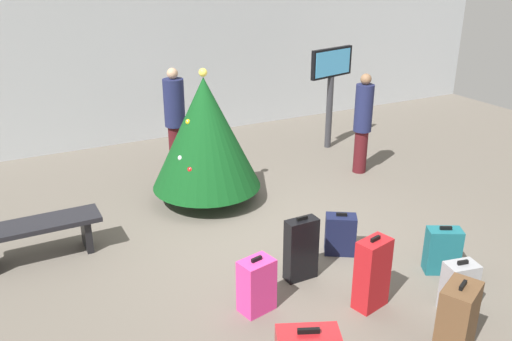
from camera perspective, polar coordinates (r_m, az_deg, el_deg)
The scene contains 14 objects.
ground_plane at distance 6.90m, azimuth 2.97°, elevation -7.56°, with size 16.00×16.00×0.00m, color #665E54.
back_wall at distance 10.68m, azimuth -10.44°, elevation 11.29°, with size 16.00×0.20×2.99m, color #B7BCC1.
holiday_tree at distance 7.66m, azimuth -5.45°, elevation 3.99°, with size 1.59×1.59×1.98m.
flight_info_kiosk at distance 9.97m, azimuth 8.02°, elevation 9.79°, with size 1.00×0.32×1.87m.
waiting_bench at distance 6.87m, azimuth -22.17°, elevation -6.05°, with size 1.43×0.44×0.48m.
traveller_0 at distance 9.06m, azimuth -8.66°, elevation 5.72°, with size 0.49×0.49×1.72m.
traveller_1 at distance 8.93m, azimuth 11.33°, elevation 5.19°, with size 0.42×0.42×1.67m.
suitcase_0 at distance 5.53m, azimuth 0.06°, elevation -12.17°, with size 0.39×0.31×0.62m.
suitcase_1 at distance 5.30m, azimuth 20.67°, elevation -14.72°, with size 0.48×0.42×0.74m.
suitcase_3 at distance 6.61m, azimuth 8.99°, elevation -6.75°, with size 0.43×0.38×0.54m.
suitcase_4 at distance 6.51m, azimuth 19.29°, elevation -8.07°, with size 0.43×0.36×0.58m.
suitcase_5 at distance 5.90m, azimuth 20.83°, elevation -11.57°, with size 0.36×0.27×0.58m.
suitcase_6 at distance 5.66m, azimuth 12.30°, elevation -10.71°, with size 0.39×0.29×0.81m.
suitcase_7 at distance 6.01m, azimuth 4.83°, elevation -8.36°, with size 0.37×0.17×0.77m.
Camera 1 is at (-3.08, -5.16, 3.38)m, focal length 37.47 mm.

